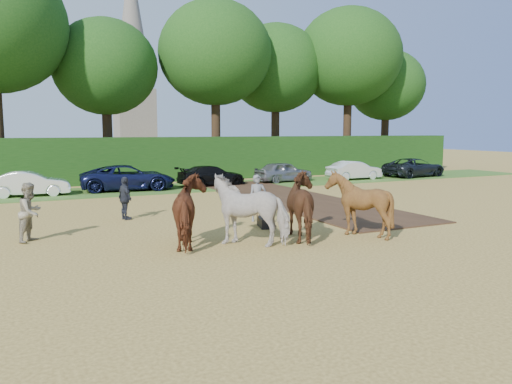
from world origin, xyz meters
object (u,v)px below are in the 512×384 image
object	(u,v)px
parked_cars	(231,175)
church	(133,54)
spectator_far	(125,198)
spectator_near	(31,212)
plough_team	(279,207)

from	to	relation	value
parked_cars	church	bearing A→B (deg)	85.90
spectator_far	parked_cars	distance (m)	12.54
spectator_far	church	bearing A→B (deg)	-26.02
spectator_near	parked_cars	bearing A→B (deg)	-8.34
plough_team	parked_cars	size ratio (longest dim) A/B	0.21
spectator_far	spectator_near	bearing A→B (deg)	113.84
spectator_far	plough_team	bearing A→B (deg)	-160.98
spectator_far	parked_cars	world-z (taller)	spectator_far
spectator_near	parked_cars	size ratio (longest dim) A/B	0.05
parked_cars	church	world-z (taller)	church
spectator_near	spectator_far	world-z (taller)	spectator_near
plough_team	parked_cars	distance (m)	15.85
plough_team	parked_cars	world-z (taller)	plough_team
spectator_far	church	distance (m)	53.17
plough_team	church	distance (m)	58.05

